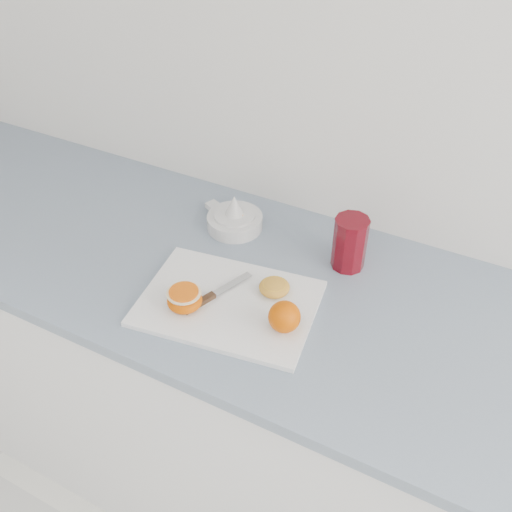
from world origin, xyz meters
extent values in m
cube|color=silver|center=(0.00, 2.00, 1.35)|extent=(4.00, 0.04, 2.70)
cube|color=white|center=(-0.14, 1.70, 0.43)|extent=(2.53, 0.60, 0.86)
cube|color=gray|center=(-0.14, 1.70, 0.88)|extent=(2.60, 0.64, 0.03)
cube|color=white|center=(-0.09, 1.60, 0.90)|extent=(0.40, 0.31, 0.01)
sphere|color=#C54800|center=(0.05, 1.58, 0.93)|extent=(0.07, 0.07, 0.07)
ellipsoid|color=#C54800|center=(-0.16, 1.54, 0.92)|extent=(0.07, 0.07, 0.04)
cylinder|color=#F8E3AE|center=(-0.16, 1.54, 0.94)|extent=(0.07, 0.07, 0.00)
cylinder|color=orange|center=(-0.16, 1.54, 0.95)|extent=(0.06, 0.06, 0.00)
ellipsoid|color=gold|center=(-0.01, 1.67, 0.92)|extent=(0.07, 0.07, 0.03)
cylinder|color=gold|center=(-0.01, 1.67, 0.92)|extent=(0.05, 0.05, 0.00)
cube|color=#4D311F|center=(-0.13, 1.56, 0.91)|extent=(0.04, 0.08, 0.01)
cube|color=#B7B7BC|center=(-0.10, 1.64, 0.91)|extent=(0.05, 0.10, 0.00)
cylinder|color=#B7B7BC|center=(-0.13, 1.56, 0.91)|extent=(0.00, 0.00, 0.01)
cylinder|color=white|center=(-0.21, 1.85, 0.91)|extent=(0.14, 0.14, 0.03)
cylinder|color=white|center=(-0.21, 1.85, 0.93)|extent=(0.10, 0.10, 0.01)
cone|color=white|center=(-0.21, 1.85, 0.96)|extent=(0.05, 0.05, 0.05)
cube|color=white|center=(-0.29, 1.88, 0.91)|extent=(0.05, 0.04, 0.01)
ellipsoid|color=orange|center=(-0.20, 1.84, 0.93)|extent=(0.01, 0.01, 0.00)
ellipsoid|color=orange|center=(-0.22, 1.86, 0.93)|extent=(0.01, 0.01, 0.00)
ellipsoid|color=orange|center=(-0.22, 1.83, 0.93)|extent=(0.01, 0.01, 0.00)
ellipsoid|color=orange|center=(-0.19, 1.85, 0.93)|extent=(0.01, 0.01, 0.00)
cylinder|color=#630913|center=(0.09, 1.84, 0.95)|extent=(0.08, 0.08, 0.12)
cylinder|color=#D63100|center=(0.09, 1.84, 0.90)|extent=(0.06, 0.06, 0.02)
cylinder|color=#630913|center=(0.09, 1.84, 1.02)|extent=(0.08, 0.08, 0.00)
camera|label=1|loc=(0.37, 0.85, 1.74)|focal=40.00mm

